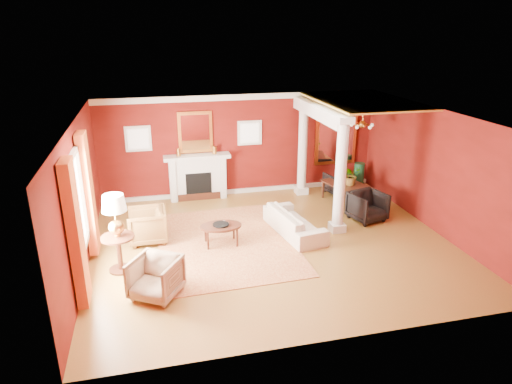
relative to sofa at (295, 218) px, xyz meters
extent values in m
plane|color=brown|center=(-0.66, -0.43, -0.39)|extent=(8.00, 8.00, 0.00)
cube|color=maroon|center=(-0.66, 3.07, 1.06)|extent=(8.00, 0.04, 2.90)
cube|color=maroon|center=(-0.66, -3.93, 1.06)|extent=(8.00, 0.04, 2.90)
cube|color=maroon|center=(-4.66, -0.43, 1.06)|extent=(0.04, 7.00, 2.90)
cube|color=maroon|center=(3.34, -0.43, 1.06)|extent=(0.04, 7.00, 2.90)
cube|color=white|center=(-0.66, -0.43, 2.51)|extent=(8.00, 7.00, 0.04)
cube|color=silver|center=(-1.96, 2.90, 0.21)|extent=(1.60, 0.34, 1.20)
cube|color=black|center=(-1.96, 2.72, 0.06)|extent=(0.72, 0.03, 0.70)
cube|color=black|center=(-1.96, 2.72, -0.29)|extent=(1.20, 0.05, 0.20)
cube|color=silver|center=(-1.96, 2.86, 0.85)|extent=(1.85, 0.42, 0.10)
cube|color=silver|center=(-2.66, 2.87, 0.21)|extent=(0.16, 0.40, 1.20)
cube|color=silver|center=(-1.26, 2.87, 0.21)|extent=(0.16, 0.40, 1.20)
cube|color=gold|center=(-1.96, 3.03, 1.51)|extent=(0.95, 0.06, 1.15)
cube|color=white|center=(-1.96, 2.99, 1.51)|extent=(0.78, 0.02, 0.98)
cube|color=silver|center=(-3.51, 3.04, 1.41)|extent=(0.70, 0.06, 0.70)
cube|color=white|center=(-3.51, 3.00, 1.41)|extent=(0.54, 0.02, 0.54)
cube|color=silver|center=(-0.41, 3.04, 1.41)|extent=(0.70, 0.06, 0.70)
cube|color=white|center=(-0.41, 3.00, 1.41)|extent=(0.54, 0.02, 0.54)
cube|color=white|center=(-4.64, -1.03, 1.16)|extent=(0.03, 1.30, 1.70)
cube|color=silver|center=(-4.61, -1.73, 1.16)|extent=(0.08, 0.10, 1.90)
cube|color=silver|center=(-4.61, -0.33, 1.16)|extent=(0.08, 0.10, 1.90)
cube|color=#A74B1C|center=(-4.54, -2.03, 1.01)|extent=(0.18, 0.55, 2.60)
cube|color=#A74B1C|center=(-4.54, -0.03, 1.01)|extent=(0.18, 0.55, 2.60)
cube|color=silver|center=(1.04, -0.13, -0.29)|extent=(0.34, 0.34, 0.20)
cylinder|color=silver|center=(1.04, -0.13, 1.06)|extent=(0.26, 0.26, 2.50)
cube|color=silver|center=(1.04, -0.13, 2.33)|extent=(0.36, 0.36, 0.16)
cube|color=silver|center=(1.04, 2.57, -0.29)|extent=(0.34, 0.34, 0.20)
cylinder|color=silver|center=(1.04, 2.57, 1.06)|extent=(0.26, 0.26, 2.50)
cube|color=silver|center=(1.04, 2.57, 2.33)|extent=(0.36, 0.36, 0.16)
cube|color=silver|center=(1.04, 1.47, 2.23)|extent=(0.30, 3.20, 0.32)
cube|color=#EEBB46|center=(2.19, 1.32, 2.48)|extent=(2.30, 3.40, 0.04)
cube|color=gold|center=(2.24, 3.03, 1.16)|extent=(1.30, 0.06, 1.70)
cube|color=white|center=(2.24, 2.99, 1.16)|extent=(1.10, 0.02, 1.50)
cylinder|color=#B48238|center=(2.24, 1.37, 2.19)|extent=(0.02, 0.02, 0.65)
sphere|color=#B48238|center=(2.24, 1.37, 1.86)|extent=(0.20, 0.20, 0.20)
sphere|color=white|center=(2.52, 1.37, 1.83)|extent=(0.09, 0.09, 0.09)
sphere|color=white|center=(2.33, 1.64, 1.83)|extent=(0.09, 0.09, 0.09)
sphere|color=white|center=(2.02, 1.53, 1.83)|extent=(0.09, 0.09, 0.09)
sphere|color=white|center=(2.02, 1.21, 1.83)|extent=(0.09, 0.09, 0.09)
sphere|color=white|center=(2.33, 1.10, 1.83)|extent=(0.09, 0.09, 0.09)
cube|color=silver|center=(-0.66, 3.03, 2.43)|extent=(8.00, 0.08, 0.16)
cube|color=silver|center=(-0.66, 3.03, -0.33)|extent=(8.00, 0.08, 0.12)
cube|color=maroon|center=(-1.70, -0.13, -0.38)|extent=(3.14, 4.10, 0.02)
imported|color=beige|center=(0.00, 0.00, 0.00)|extent=(0.90, 2.05, 0.77)
imported|color=black|center=(-3.41, 0.36, 0.05)|extent=(0.79, 0.84, 0.86)
imported|color=tan|center=(-3.30, -1.99, 0.03)|extent=(1.09, 1.07, 0.83)
cylinder|color=black|center=(-1.80, -0.20, 0.06)|extent=(0.94, 0.94, 0.05)
cylinder|color=black|center=(-2.13, -0.40, -0.18)|extent=(0.05, 0.05, 0.42)
cylinder|color=black|center=(-1.47, -0.40, -0.18)|extent=(0.05, 0.05, 0.42)
cylinder|color=black|center=(-2.13, 0.01, -0.18)|extent=(0.05, 0.05, 0.42)
cylinder|color=black|center=(-1.47, 0.01, -0.18)|extent=(0.05, 0.05, 0.42)
imported|color=black|center=(-1.78, -0.14, 0.20)|extent=(0.15, 0.08, 0.21)
cylinder|color=black|center=(-3.97, -0.87, -0.37)|extent=(0.48, 0.48, 0.04)
cylinder|color=black|center=(-3.97, -0.87, -0.02)|extent=(0.10, 0.10, 0.74)
cylinder|color=black|center=(-3.97, -0.87, 0.35)|extent=(0.65, 0.65, 0.04)
sphere|color=#B48238|center=(-3.97, -0.87, 0.57)|extent=(0.31, 0.31, 0.31)
cylinder|color=#B48238|center=(-3.97, -0.87, 0.79)|extent=(0.03, 0.03, 0.33)
cone|color=white|center=(-3.97, -0.87, 1.09)|extent=(0.48, 0.48, 0.33)
imported|color=black|center=(2.09, 1.50, 0.05)|extent=(0.94, 1.64, 0.86)
imported|color=black|center=(2.04, 0.31, 0.02)|extent=(0.97, 0.93, 0.82)
imported|color=black|center=(2.10, 2.35, -0.04)|extent=(0.79, 0.76, 0.69)
sphere|color=#154124|center=(2.84, 2.52, -0.22)|extent=(0.35, 0.35, 0.35)
cylinder|color=#154124|center=(2.84, 2.52, 0.02)|extent=(0.31, 0.31, 0.82)
imported|color=#26591E|center=(2.10, 1.50, 0.69)|extent=(0.58, 0.63, 0.43)
camera|label=1|loc=(-3.19, -9.46, 4.32)|focal=32.00mm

